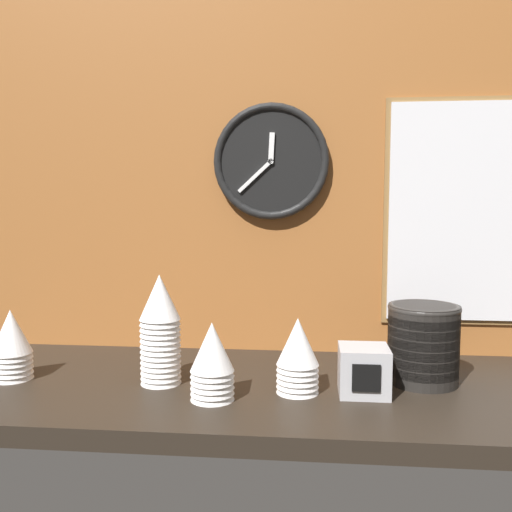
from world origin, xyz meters
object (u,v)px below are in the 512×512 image
(menu_board, at_px, (483,212))
(napkin_dispenser, at_px, (364,370))
(cup_stack_center_left, at_px, (160,329))
(cup_stack_far_left, at_px, (11,344))
(cup_stack_center_right, at_px, (298,355))
(cup_stack_center, at_px, (212,361))
(wall_clock, at_px, (271,162))
(bowl_stack_right, at_px, (423,342))

(menu_board, distance_m, napkin_dispenser, 0.53)
(napkin_dispenser, bearing_deg, cup_stack_center_left, 176.70)
(cup_stack_far_left, relative_size, cup_stack_center_right, 1.00)
(cup_stack_center, bearing_deg, cup_stack_center_left, 145.92)
(menu_board, relative_size, napkin_dispenser, 5.57)
(napkin_dispenser, bearing_deg, wall_clock, 125.56)
(wall_clock, xyz_separation_m, menu_board, (0.52, 0.01, -0.13))
(cup_stack_center, bearing_deg, napkin_dispenser, 11.62)
(wall_clock, bearing_deg, cup_stack_center_right, -75.69)
(menu_board, bearing_deg, bowl_stack_right, -129.46)
(cup_stack_center_left, distance_m, menu_board, 0.82)
(cup_stack_far_left, xyz_separation_m, cup_stack_center_left, (0.33, 0.00, 0.04))
(cup_stack_center_right, xyz_separation_m, menu_board, (0.45, 0.31, 0.28))
(cup_stack_center, relative_size, menu_board, 0.27)
(cup_stack_center_left, height_order, bowl_stack_right, cup_stack_center_left)
(bowl_stack_right, distance_m, napkin_dispenser, 0.16)
(bowl_stack_right, bearing_deg, cup_stack_center_right, -161.64)
(cup_stack_center_left, height_order, menu_board, menu_board)
(cup_stack_center_left, distance_m, bowl_stack_right, 0.56)
(cup_stack_center_right, height_order, bowl_stack_right, bowl_stack_right)
(wall_clock, distance_m, menu_board, 0.54)
(cup_stack_center, height_order, wall_clock, wall_clock)
(cup_stack_center_left, xyz_separation_m, wall_clock, (0.22, 0.27, 0.37))
(cup_stack_center_right, relative_size, bowl_stack_right, 0.91)
(cup_stack_center, relative_size, bowl_stack_right, 0.91)
(napkin_dispenser, bearing_deg, cup_stack_center_right, -177.78)
(cup_stack_center_right, distance_m, cup_stack_center, 0.17)
(cup_stack_far_left, xyz_separation_m, menu_board, (1.07, 0.28, 0.28))
(cup_stack_far_left, bearing_deg, bowl_stack_right, 4.02)
(cup_stack_far_left, distance_m, napkin_dispenser, 0.76)
(cup_stack_center_right, relative_size, wall_clock, 0.53)
(cup_stack_center_left, bearing_deg, bowl_stack_right, 5.99)
(bowl_stack_right, bearing_deg, cup_stack_center, -161.48)
(bowl_stack_right, relative_size, menu_board, 0.30)
(cup_stack_far_left, bearing_deg, cup_stack_center, -10.13)
(cup_stack_far_left, xyz_separation_m, wall_clock, (0.55, 0.27, 0.41))
(wall_clock, relative_size, napkin_dispenser, 2.89)
(menu_board, bearing_deg, napkin_dispenser, -136.07)
(cup_stack_center, relative_size, napkin_dispenser, 1.53)
(bowl_stack_right, height_order, napkin_dispenser, bowl_stack_right)
(cup_stack_center_right, distance_m, menu_board, 0.61)
(cup_stack_center_left, bearing_deg, cup_stack_center_right, -5.80)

